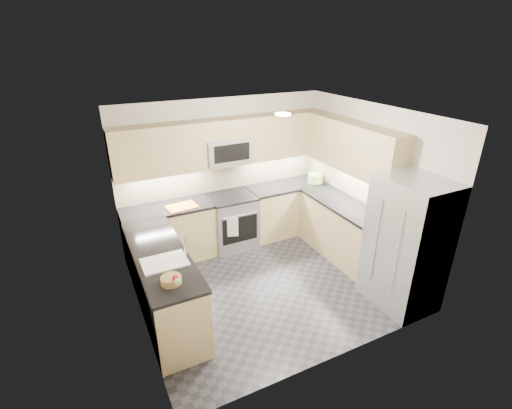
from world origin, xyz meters
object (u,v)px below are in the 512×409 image
utensil_bowl (315,178)px  refrigerator (406,244)px  microwave (227,150)px  cutting_board (182,207)px  fruit_basket (171,280)px  gas_range (232,221)px

utensil_bowl → refrigerator: bearing=-94.2°
microwave → refrigerator: (1.45, -2.55, -0.80)m
cutting_board → fruit_basket: size_ratio=2.05×
refrigerator → fruit_basket: size_ratio=8.09×
refrigerator → cutting_board: 3.30m
microwave → refrigerator: 3.04m
microwave → utensil_bowl: size_ratio=2.83×
refrigerator → utensil_bowl: (0.17, 2.33, 0.12)m
microwave → refrigerator: bearing=-60.4°
utensil_bowl → cutting_board: size_ratio=0.59×
cutting_board → utensil_bowl: bearing=-0.4°
gas_range → refrigerator: bearing=-59.1°
gas_range → refrigerator: size_ratio=0.51×
utensil_bowl → cutting_board: (-2.49, 0.02, -0.07)m
cutting_board → fruit_basket: fruit_basket is taller
microwave → fruit_basket: microwave is taller
gas_range → cutting_board: size_ratio=2.00×
gas_range → fruit_basket: bearing=-128.1°
utensil_bowl → cutting_board: 2.49m
microwave → cutting_board: size_ratio=1.67×
utensil_bowl → fruit_basket: utensil_bowl is taller
refrigerator → cutting_board: (-2.32, 2.35, 0.05)m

